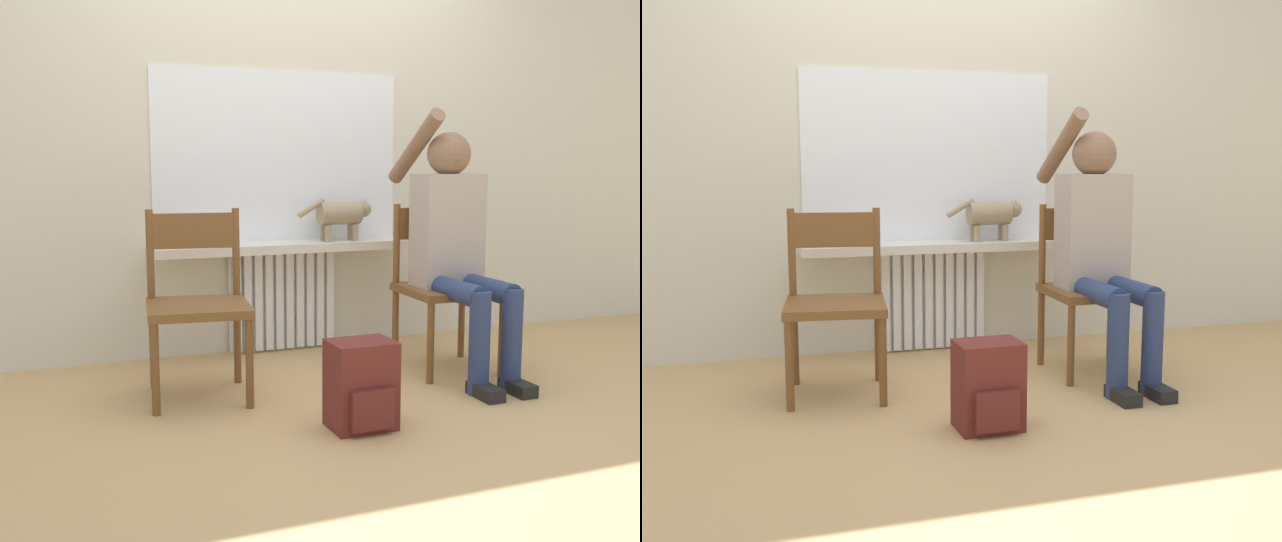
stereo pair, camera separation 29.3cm
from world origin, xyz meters
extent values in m
plane|color=tan|center=(0.00, 0.00, 0.00)|extent=(12.00, 12.00, 0.00)
cube|color=beige|center=(0.00, 1.23, 1.35)|extent=(7.00, 0.06, 2.70)
cube|color=white|center=(0.00, 1.16, 0.29)|extent=(0.63, 0.05, 0.58)
cube|color=white|center=(-0.28, 1.12, 0.29)|extent=(0.04, 0.03, 0.56)
cube|color=white|center=(-0.22, 1.12, 0.29)|extent=(0.04, 0.03, 0.56)
cube|color=white|center=(-0.16, 1.12, 0.29)|extent=(0.04, 0.03, 0.56)
cube|color=white|center=(-0.09, 1.12, 0.29)|extent=(0.04, 0.03, 0.56)
cube|color=white|center=(-0.03, 1.12, 0.29)|extent=(0.04, 0.03, 0.56)
cube|color=white|center=(0.03, 1.12, 0.29)|extent=(0.04, 0.03, 0.56)
cube|color=white|center=(0.09, 1.12, 0.29)|extent=(0.04, 0.03, 0.56)
cube|color=white|center=(0.16, 1.12, 0.29)|extent=(0.04, 0.03, 0.56)
cube|color=white|center=(0.22, 1.12, 0.29)|extent=(0.04, 0.03, 0.56)
cube|color=white|center=(0.28, 1.12, 0.29)|extent=(0.04, 0.03, 0.56)
cube|color=silver|center=(0.00, 1.07, 0.61)|extent=(1.52, 0.26, 0.05)
cube|color=white|center=(0.00, 1.20, 1.11)|extent=(1.46, 0.01, 0.96)
cube|color=brown|center=(-0.66, 0.41, 0.42)|extent=(0.52, 0.52, 0.04)
cylinder|color=brown|center=(-0.89, 0.24, 0.20)|extent=(0.04, 0.04, 0.40)
cylinder|color=brown|center=(-0.49, 0.18, 0.20)|extent=(0.04, 0.04, 0.40)
cylinder|color=brown|center=(-0.83, 0.64, 0.20)|extent=(0.04, 0.04, 0.40)
cylinder|color=brown|center=(-0.43, 0.59, 0.20)|extent=(0.04, 0.04, 0.40)
cylinder|color=brown|center=(-0.83, 0.64, 0.65)|extent=(0.04, 0.04, 0.42)
cylinder|color=brown|center=(-0.43, 0.59, 0.65)|extent=(0.04, 0.04, 0.42)
cube|color=brown|center=(-0.63, 0.61, 0.76)|extent=(0.41, 0.08, 0.17)
cube|color=brown|center=(0.66, 0.41, 0.42)|extent=(0.48, 0.48, 0.04)
cylinder|color=brown|center=(0.45, 0.22, 0.20)|extent=(0.04, 0.04, 0.40)
cylinder|color=brown|center=(0.85, 0.20, 0.20)|extent=(0.04, 0.04, 0.40)
cylinder|color=brown|center=(0.46, 0.62, 0.20)|extent=(0.04, 0.04, 0.40)
cylinder|color=brown|center=(0.87, 0.61, 0.20)|extent=(0.04, 0.04, 0.40)
cylinder|color=brown|center=(0.46, 0.62, 0.65)|extent=(0.04, 0.04, 0.42)
cylinder|color=brown|center=(0.87, 0.61, 0.65)|extent=(0.04, 0.04, 0.42)
cube|color=brown|center=(0.67, 0.62, 0.76)|extent=(0.41, 0.04, 0.17)
cylinder|color=navy|center=(0.57, 0.21, 0.46)|extent=(0.11, 0.46, 0.11)
cylinder|color=navy|center=(0.75, 0.21, 0.46)|extent=(0.11, 0.46, 0.11)
cylinder|color=navy|center=(0.57, -0.02, 0.25)|extent=(0.10, 0.10, 0.49)
cylinder|color=navy|center=(0.75, -0.02, 0.25)|extent=(0.10, 0.10, 0.49)
cube|color=black|center=(0.57, -0.08, 0.03)|extent=(0.09, 0.20, 0.06)
cube|color=black|center=(0.75, -0.08, 0.03)|extent=(0.09, 0.20, 0.06)
cube|color=#AD9E93|center=(0.66, 0.44, 0.73)|extent=(0.34, 0.20, 0.58)
sphere|color=#846047|center=(0.66, 0.44, 1.13)|extent=(0.22, 0.22, 0.22)
cylinder|color=#846047|center=(0.54, 0.57, 1.16)|extent=(0.08, 0.50, 0.38)
cylinder|color=#AD9E93|center=(0.81, 0.40, 0.71)|extent=(0.08, 0.08, 0.47)
cylinder|color=#9E896B|center=(0.32, 1.05, 0.79)|extent=(0.24, 0.13, 0.13)
sphere|color=#9E896B|center=(0.47, 1.05, 0.81)|extent=(0.10, 0.10, 0.10)
cone|color=#9E896B|center=(0.47, 1.03, 0.86)|extent=(0.03, 0.03, 0.03)
cone|color=#9E896B|center=(0.47, 1.08, 0.86)|extent=(0.03, 0.03, 0.03)
cylinder|color=#9E896B|center=(0.40, 1.02, 0.68)|extent=(0.04, 0.04, 0.09)
cylinder|color=#9E896B|center=(0.40, 1.09, 0.68)|extent=(0.04, 0.04, 0.09)
cylinder|color=#9E896B|center=(0.23, 1.02, 0.68)|extent=(0.04, 0.04, 0.09)
cylinder|color=#9E896B|center=(0.23, 1.09, 0.68)|extent=(0.04, 0.04, 0.09)
cylinder|color=#9E896B|center=(0.14, 1.05, 0.83)|extent=(0.16, 0.03, 0.11)
cube|color=maroon|center=(-0.13, -0.22, 0.18)|extent=(0.26, 0.20, 0.36)
cube|color=maroon|center=(-0.13, -0.34, 0.11)|extent=(0.18, 0.03, 0.16)
camera|label=1|loc=(-1.38, -2.91, 1.07)|focal=42.00mm
camera|label=2|loc=(-1.10, -3.01, 1.07)|focal=42.00mm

